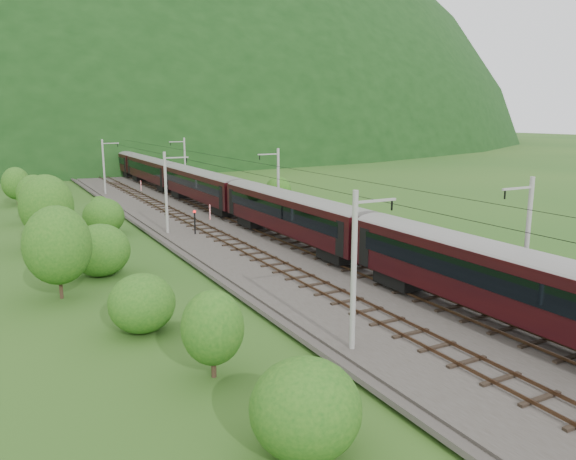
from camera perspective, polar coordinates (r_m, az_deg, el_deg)
name	(u,v)px	position (r m, az deg, el deg)	size (l,w,h in m)	color
ground	(444,332)	(32.79, 15.57, -9.91)	(600.00, 600.00, 0.00)	#224D18
railbed	(343,283)	(40.07, 5.65, -5.34)	(14.00, 220.00, 0.30)	#38332D
track_left	(314,284)	(38.77, 2.69, -5.53)	(2.40, 220.00, 0.27)	brown
track_right	(371,275)	(41.35, 8.42, -4.55)	(2.40, 220.00, 0.27)	brown
catenary_left	(167,191)	(56.36, -12.22, 3.92)	(2.54, 192.28, 8.00)	gray
catenary_right	(278,184)	(60.86, -1.06, 4.73)	(2.54, 192.28, 8.00)	gray
overhead_wires	(345,185)	(38.63, 5.85, 4.58)	(4.83, 198.00, 0.03)	black
mountain_main	(36,141)	(282.78, -24.19, 8.22)	(504.00, 360.00, 244.00)	black
train	(203,181)	(71.65, -8.64, 4.96)	(3.10, 171.73, 5.40)	black
hazard_post_near	(141,186)	(89.78, -14.71, 4.39)	(0.17, 0.17, 1.57)	red
hazard_post_far	(210,212)	(63.30, -7.94, 1.82)	(0.18, 0.18, 1.69)	red
signal	(195,220)	(55.67, -9.45, 1.00)	(0.26, 0.26, 2.37)	black
vegetation_left	(109,259)	(38.39, -17.73, -2.82)	(11.72, 141.96, 6.70)	#1D5015
vegetation_right	(483,252)	(45.92, 19.19, -2.13)	(6.93, 106.73, 3.17)	#1D5015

